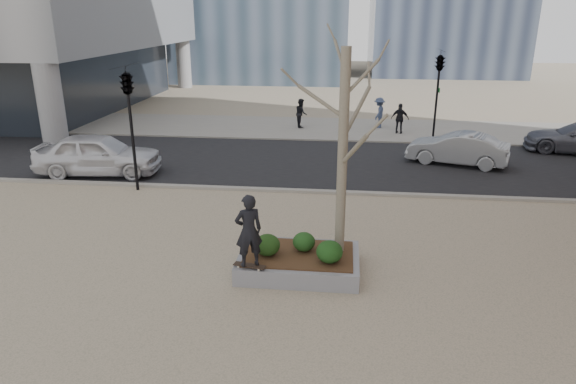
# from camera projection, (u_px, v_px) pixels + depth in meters

# --- Properties ---
(ground) EXTENTS (120.00, 120.00, 0.00)m
(ground) POSITION_uv_depth(u_px,v_px,m) (260.00, 268.00, 13.13)
(ground) COLOR tan
(ground) RESTS_ON ground
(street) EXTENTS (60.00, 8.00, 0.02)m
(street) POSITION_uv_depth(u_px,v_px,m) (297.00, 162.00, 22.50)
(street) COLOR black
(street) RESTS_ON ground
(far_sidewalk) EXTENTS (60.00, 6.00, 0.02)m
(far_sidewalk) POSITION_uv_depth(u_px,v_px,m) (309.00, 128.00, 29.06)
(far_sidewalk) COLOR gray
(far_sidewalk) RESTS_ON ground
(planter) EXTENTS (3.00, 2.00, 0.45)m
(planter) POSITION_uv_depth(u_px,v_px,m) (299.00, 263.00, 12.95)
(planter) COLOR gray
(planter) RESTS_ON ground
(planter_mulch) EXTENTS (2.70, 1.70, 0.04)m
(planter_mulch) POSITION_uv_depth(u_px,v_px,m) (299.00, 254.00, 12.87)
(planter_mulch) COLOR #382314
(planter_mulch) RESTS_ON planter
(sycamore_tree) EXTENTS (2.80, 2.80, 6.60)m
(sycamore_tree) POSITION_uv_depth(u_px,v_px,m) (344.00, 122.00, 11.94)
(sycamore_tree) COLOR gray
(sycamore_tree) RESTS_ON planter_mulch
(shrub_left) EXTENTS (0.63, 0.63, 0.54)m
(shrub_left) POSITION_uv_depth(u_px,v_px,m) (267.00, 245.00, 12.69)
(shrub_left) COLOR #143611
(shrub_left) RESTS_ON planter_mulch
(shrub_middle) EXTENTS (0.57, 0.57, 0.48)m
(shrub_middle) POSITION_uv_depth(u_px,v_px,m) (304.00, 242.00, 12.93)
(shrub_middle) COLOR #123A15
(shrub_middle) RESTS_ON planter_mulch
(shrub_right) EXTENTS (0.64, 0.64, 0.54)m
(shrub_right) POSITION_uv_depth(u_px,v_px,m) (329.00, 252.00, 12.31)
(shrub_right) COLOR #163611
(shrub_right) RESTS_ON planter_mulch
(skateboard) EXTENTS (0.80, 0.35, 0.08)m
(skateboard) POSITION_uv_depth(u_px,v_px,m) (250.00, 266.00, 12.19)
(skateboard) COLOR black
(skateboard) RESTS_ON planter
(skateboarder) EXTENTS (0.77, 0.66, 1.78)m
(skateboarder) POSITION_uv_depth(u_px,v_px,m) (249.00, 231.00, 11.88)
(skateboarder) COLOR black
(skateboarder) RESTS_ON skateboard
(police_car) EXTENTS (5.06, 2.44, 1.67)m
(police_car) POSITION_uv_depth(u_px,v_px,m) (98.00, 154.00, 20.45)
(police_car) COLOR silver
(police_car) RESTS_ON street
(car_silver) EXTENTS (4.40, 2.70, 1.37)m
(car_silver) POSITION_uv_depth(u_px,v_px,m) (457.00, 149.00, 21.89)
(car_silver) COLOR gray
(car_silver) RESTS_ON street
(pedestrian_a) EXTENTS (0.76, 0.89, 1.62)m
(pedestrian_a) POSITION_uv_depth(u_px,v_px,m) (301.00, 113.00, 28.90)
(pedestrian_a) COLOR black
(pedestrian_a) RESTS_ON far_sidewalk
(pedestrian_b) EXTENTS (0.93, 1.24, 1.70)m
(pedestrian_b) POSITION_uv_depth(u_px,v_px,m) (379.00, 113.00, 28.78)
(pedestrian_b) COLOR #394767
(pedestrian_b) RESTS_ON far_sidewalk
(pedestrian_c) EXTENTS (1.01, 0.59, 1.61)m
(pedestrian_c) POSITION_uv_depth(u_px,v_px,m) (400.00, 119.00, 27.44)
(pedestrian_c) COLOR black
(pedestrian_c) RESTS_ON far_sidewalk
(traffic_light_near) EXTENTS (0.60, 2.48, 4.50)m
(traffic_light_near) POSITION_uv_depth(u_px,v_px,m) (132.00, 130.00, 18.22)
(traffic_light_near) COLOR black
(traffic_light_near) RESTS_ON ground
(traffic_light_far) EXTENTS (0.60, 2.48, 4.50)m
(traffic_light_far) POSITION_uv_depth(u_px,v_px,m) (437.00, 97.00, 25.38)
(traffic_light_far) COLOR black
(traffic_light_far) RESTS_ON ground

